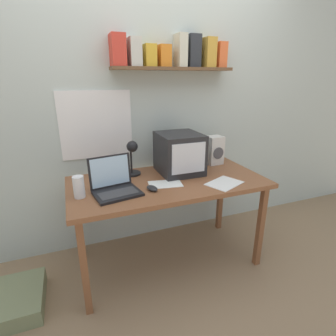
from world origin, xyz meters
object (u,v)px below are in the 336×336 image
(crt_monitor, at_px, (179,153))
(space_heater, at_px, (214,150))
(computer_mouse, at_px, (152,188))
(corner_desk, at_px, (168,188))
(laptop, at_px, (114,184))
(loose_paper_near_laptop, at_px, (224,183))
(desk_lamp, at_px, (132,156))
(floor_cushion, at_px, (9,302))
(open_notebook, at_px, (165,184))
(juice_glass, at_px, (79,188))

(crt_monitor, bearing_deg, space_heater, 13.76)
(computer_mouse, bearing_deg, corner_desk, 38.91)
(laptop, distance_m, loose_paper_near_laptop, 0.81)
(desk_lamp, height_order, computer_mouse, desk_lamp)
(space_heater, height_order, loose_paper_near_laptop, space_heater)
(corner_desk, distance_m, crt_monitor, 0.31)
(crt_monitor, distance_m, space_heater, 0.40)
(loose_paper_near_laptop, xyz_separation_m, floor_cushion, (-1.56, 0.12, -0.69))
(computer_mouse, xyz_separation_m, floor_cushion, (-1.02, 0.05, -0.70))
(corner_desk, height_order, open_notebook, open_notebook)
(laptop, bearing_deg, floor_cushion, 171.42)
(corner_desk, xyz_separation_m, floor_cushion, (-1.19, -0.09, -0.62))
(laptop, height_order, open_notebook, laptop)
(juice_glass, distance_m, loose_paper_near_laptop, 1.04)
(corner_desk, xyz_separation_m, juice_glass, (-0.65, -0.07, 0.13))
(crt_monitor, height_order, floor_cushion, crt_monitor)
(crt_monitor, distance_m, computer_mouse, 0.45)
(juice_glass, relative_size, computer_mouse, 1.25)
(laptop, height_order, loose_paper_near_laptop, laptop)
(crt_monitor, relative_size, computer_mouse, 3.13)
(loose_paper_near_laptop, bearing_deg, desk_lamp, 145.68)
(corner_desk, relative_size, open_notebook, 5.61)
(corner_desk, distance_m, computer_mouse, 0.24)
(space_heater, bearing_deg, loose_paper_near_laptop, -115.78)
(laptop, xyz_separation_m, computer_mouse, (0.25, -0.07, -0.05))
(space_heater, height_order, floor_cushion, space_heater)
(corner_desk, relative_size, computer_mouse, 12.72)
(juice_glass, bearing_deg, floor_cushion, -178.30)
(floor_cushion, bearing_deg, open_notebook, 1.10)
(corner_desk, bearing_deg, crt_monitor, 42.53)
(open_notebook, bearing_deg, crt_monitor, 46.05)
(juice_glass, bearing_deg, crt_monitor, 14.83)
(crt_monitor, bearing_deg, laptop, -159.94)
(corner_desk, height_order, laptop, laptop)
(space_heater, bearing_deg, crt_monitor, -171.19)
(crt_monitor, height_order, juice_glass, crt_monitor)
(space_heater, bearing_deg, floor_cushion, -174.38)
(juice_glass, distance_m, space_heater, 1.24)
(juice_glass, xyz_separation_m, loose_paper_near_laptop, (1.03, -0.14, -0.06))
(space_heater, distance_m, floor_cushion, 1.94)
(corner_desk, relative_size, juice_glass, 10.16)
(desk_lamp, distance_m, computer_mouse, 0.37)
(desk_lamp, xyz_separation_m, space_heater, (0.77, 0.04, -0.04))
(loose_paper_near_laptop, bearing_deg, corner_desk, 150.06)
(open_notebook, bearing_deg, juice_glass, -179.43)
(space_heater, xyz_separation_m, loose_paper_near_laptop, (-0.17, -0.45, -0.13))
(corner_desk, distance_m, open_notebook, 0.11)
(laptop, bearing_deg, loose_paper_near_laptop, -20.12)
(open_notebook, relative_size, floor_cushion, 0.60)
(corner_desk, height_order, crt_monitor, crt_monitor)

